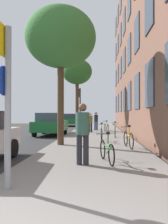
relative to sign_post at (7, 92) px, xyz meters
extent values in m
plane|color=#332D28|center=(-1.95, 12.30, -1.93)|extent=(41.80, 41.80, 0.00)
cube|color=#2D2D30|center=(-4.05, 12.30, -1.92)|extent=(7.00, 38.00, 0.01)
cube|color=gray|center=(1.55, 12.30, -1.87)|extent=(4.20, 38.00, 0.12)
cube|color=brown|center=(4.15, 11.80, 5.10)|extent=(0.50, 27.00, 14.05)
cube|color=#2D3847|center=(3.87, 5.55, 0.87)|extent=(0.06, 1.59, 1.95)
cube|color=#2D3847|center=(3.87, 8.67, 0.87)|extent=(0.06, 1.59, 1.95)
cube|color=#2D3847|center=(3.87, 11.80, 0.87)|extent=(0.06, 1.59, 1.95)
cube|color=#2D3847|center=(3.87, 14.92, 0.87)|extent=(0.06, 1.59, 1.95)
cube|color=#2D3847|center=(3.87, 18.05, 0.87)|extent=(0.06, 1.59, 1.95)
cube|color=#2D3847|center=(3.87, 21.17, 0.87)|extent=(0.06, 1.59, 1.95)
cube|color=#2D3847|center=(3.87, 24.30, 0.87)|extent=(0.06, 1.59, 1.95)
cube|color=#2D3847|center=(3.87, 5.55, 4.13)|extent=(0.06, 1.59, 1.95)
cube|color=#2D3847|center=(3.87, 8.67, 4.13)|extent=(0.06, 1.59, 1.95)
cube|color=#2D3847|center=(3.87, 11.80, 4.13)|extent=(0.06, 1.59, 1.95)
cube|color=#2D3847|center=(3.87, 14.92, 4.13)|extent=(0.06, 1.59, 1.95)
cube|color=#2D3847|center=(3.87, 18.05, 4.13)|extent=(0.06, 1.59, 1.95)
cube|color=#2D3847|center=(3.87, 21.17, 4.13)|extent=(0.06, 1.59, 1.95)
cube|color=#2D3847|center=(3.87, 24.30, 4.13)|extent=(0.06, 1.59, 1.95)
cube|color=#2D3847|center=(3.87, 11.80, 7.39)|extent=(0.06, 1.59, 1.95)
cube|color=#2D3847|center=(3.87, 14.92, 7.39)|extent=(0.06, 1.59, 1.95)
cube|color=#2D3847|center=(3.87, 18.05, 7.39)|extent=(0.06, 1.59, 1.95)
cube|color=#2D3847|center=(3.87, 21.17, 7.39)|extent=(0.06, 1.59, 1.95)
cube|color=#2D3847|center=(3.87, 24.30, 7.39)|extent=(0.06, 1.59, 1.95)
cube|color=#2D3847|center=(3.87, 18.05, 10.65)|extent=(0.06, 1.59, 1.95)
cube|color=#2D3847|center=(3.87, 21.17, 10.65)|extent=(0.06, 1.59, 1.95)
cube|color=#2D3847|center=(3.87, 24.30, 10.65)|extent=(0.06, 1.59, 1.95)
cylinder|color=gray|center=(0.03, 0.00, -0.28)|extent=(0.12, 0.12, 3.05)
cube|color=yellow|center=(-0.05, 0.00, 0.97)|extent=(0.03, 0.60, 0.60)
cylinder|color=#14339E|center=(-0.05, 0.00, 0.22)|extent=(0.03, 0.56, 0.56)
cylinder|color=black|center=(-0.03, 16.94, 0.14)|extent=(0.12, 0.12, 3.89)
cube|color=black|center=(-0.21, 16.94, 1.63)|extent=(0.20, 0.24, 0.80)
sphere|color=#4B0707|center=(-0.32, 16.94, 1.89)|extent=(0.16, 0.16, 0.16)
sphere|color=#523707|center=(-0.32, 16.94, 1.63)|extent=(0.16, 0.16, 0.16)
sphere|color=green|center=(-0.32, 16.94, 1.37)|extent=(0.16, 0.16, 0.16)
cylinder|color=#4C3823|center=(-0.04, 6.18, 0.18)|extent=(0.30, 0.30, 3.98)
ellipsoid|color=#387533|center=(-0.04, 6.18, 3.15)|extent=(3.28, 3.28, 2.79)
cylinder|color=#4C3823|center=(-0.24, 16.14, 0.44)|extent=(0.30, 0.30, 4.49)
ellipsoid|color=#2D6628|center=(-0.24, 16.14, 3.50)|extent=(2.71, 2.71, 2.30)
torus|color=black|center=(1.85, 2.96, -1.51)|extent=(0.17, 0.60, 0.60)
torus|color=black|center=(2.07, 1.96, -1.51)|extent=(0.17, 0.60, 0.60)
cylinder|color=#267233|center=(1.96, 2.46, -1.34)|extent=(0.23, 0.86, 0.04)
cylinder|color=#267233|center=(2.01, 2.21, -1.42)|extent=(0.15, 0.52, 0.28)
cylinder|color=#267233|center=(1.99, 2.31, -1.11)|extent=(0.04, 0.04, 0.28)
cube|color=black|center=(1.99, 2.31, -0.95)|extent=(0.10, 0.24, 0.06)
cylinder|color=#4C4C4C|center=(1.85, 2.96, -1.03)|extent=(0.42, 0.12, 0.03)
torus|color=black|center=(2.91, 5.91, -1.48)|extent=(0.11, 0.66, 0.66)
torus|color=black|center=(3.02, 4.91, -1.48)|extent=(0.11, 0.66, 0.66)
cylinder|color=#C68C19|center=(2.97, 5.41, -1.30)|extent=(0.13, 0.86, 0.04)
cylinder|color=#C68C19|center=(2.99, 5.16, -1.38)|extent=(0.10, 0.52, 0.28)
cylinder|color=#C68C19|center=(2.98, 5.26, -1.05)|extent=(0.04, 0.04, 0.28)
cube|color=black|center=(2.98, 5.26, -0.89)|extent=(0.10, 0.24, 0.06)
cylinder|color=#4C4C4C|center=(2.91, 5.91, -0.97)|extent=(0.42, 0.07, 0.03)
torus|color=black|center=(1.86, 8.14, -1.46)|extent=(0.05, 0.69, 0.69)
torus|color=black|center=(1.88, 7.04, -1.46)|extent=(0.05, 0.69, 0.69)
cylinder|color=#99999E|center=(1.87, 7.59, -1.28)|extent=(0.06, 0.93, 0.04)
cylinder|color=#99999E|center=(1.87, 7.32, -1.36)|extent=(0.05, 0.56, 0.30)
cylinder|color=#99999E|center=(1.87, 7.43, -1.02)|extent=(0.04, 0.04, 0.28)
cube|color=black|center=(1.87, 7.43, -0.86)|extent=(0.10, 0.24, 0.06)
cylinder|color=#4C4C4C|center=(1.86, 8.14, -0.94)|extent=(0.42, 0.04, 0.03)
torus|color=black|center=(2.76, 10.28, -1.47)|extent=(0.08, 0.68, 0.68)
torus|color=black|center=(2.70, 9.33, -1.47)|extent=(0.08, 0.68, 0.68)
cylinder|color=#99999E|center=(2.73, 9.80, -1.28)|extent=(0.10, 0.81, 0.04)
cylinder|color=#99999E|center=(2.71, 9.57, -1.37)|extent=(0.07, 0.49, 0.27)
cylinder|color=#99999E|center=(2.72, 9.66, -1.03)|extent=(0.04, 0.04, 0.28)
cube|color=black|center=(2.72, 9.66, -0.87)|extent=(0.10, 0.24, 0.06)
cylinder|color=#4C4C4C|center=(2.76, 10.28, -0.95)|extent=(0.42, 0.06, 0.03)
torus|color=black|center=(2.24, 14.35, -1.48)|extent=(0.16, 0.65, 0.65)
torus|color=black|center=(2.42, 13.34, -1.48)|extent=(0.16, 0.65, 0.65)
cylinder|color=#267233|center=(2.33, 13.84, -1.30)|extent=(0.20, 0.87, 0.04)
cylinder|color=#267233|center=(2.38, 13.59, -1.39)|extent=(0.14, 0.53, 0.28)
cylinder|color=#267233|center=(2.36, 13.69, -1.06)|extent=(0.04, 0.04, 0.28)
cube|color=black|center=(2.36, 13.69, -0.90)|extent=(0.10, 0.24, 0.06)
cylinder|color=#4C4C4C|center=(2.24, 14.35, -0.98)|extent=(0.42, 0.10, 0.03)
cylinder|color=#26262D|center=(1.19, 2.10, -1.39)|extent=(0.16, 0.16, 0.83)
cylinder|color=#26262D|center=(1.38, 2.10, -1.39)|extent=(0.16, 0.16, 0.83)
cylinder|color=#33594C|center=(1.28, 2.10, -0.67)|extent=(0.54, 0.54, 0.62)
sphere|color=brown|center=(1.28, 2.10, -0.22)|extent=(0.22, 0.22, 0.22)
cylinder|color=#26262D|center=(0.98, 13.45, -1.44)|extent=(0.14, 0.14, 0.75)
cylinder|color=#26262D|center=(1.15, 13.45, -1.44)|extent=(0.14, 0.14, 0.75)
cylinder|color=olive|center=(1.06, 13.45, -0.78)|extent=(0.48, 0.48, 0.56)
sphere|color=tan|center=(1.06, 13.45, -0.38)|extent=(0.20, 0.20, 0.20)
cylinder|color=navy|center=(1.38, 16.15, -1.41)|extent=(0.15, 0.15, 0.79)
cylinder|color=navy|center=(1.56, 16.15, -1.41)|extent=(0.15, 0.15, 0.79)
cylinder|color=#26262D|center=(1.47, 16.15, -0.72)|extent=(0.51, 0.51, 0.59)
sphere|color=#936B4C|center=(1.47, 16.15, -0.30)|extent=(0.21, 0.21, 0.21)
cylinder|color=black|center=(-1.29, 3.56, -1.60)|extent=(0.22, 0.64, 0.64)
cube|color=#19662D|center=(-1.76, 12.02, -1.25)|extent=(1.99, 4.01, 0.70)
cube|color=#384756|center=(-1.76, 11.83, -0.60)|extent=(1.64, 2.26, 0.60)
cylinder|color=black|center=(-2.61, 13.29, -1.60)|extent=(0.22, 0.64, 0.64)
cylinder|color=black|center=(-0.90, 13.29, -1.60)|extent=(0.22, 0.64, 0.64)
cylinder|color=black|center=(-2.61, 10.76, -1.60)|extent=(0.22, 0.64, 0.64)
cylinder|color=black|center=(-0.90, 10.76, -1.60)|extent=(0.22, 0.64, 0.64)
cube|color=#19662D|center=(-1.88, 25.24, -1.25)|extent=(2.08, 4.49, 0.70)
cube|color=#2D3847|center=(-1.88, 25.02, -0.60)|extent=(1.69, 2.54, 0.60)
cylinder|color=black|center=(-2.75, 26.65, -1.60)|extent=(0.22, 0.64, 0.64)
cylinder|color=black|center=(-1.02, 26.65, -1.60)|extent=(0.22, 0.64, 0.64)
cylinder|color=black|center=(-2.75, 23.82, -1.60)|extent=(0.22, 0.64, 0.64)
cylinder|color=black|center=(-1.02, 23.82, -1.60)|extent=(0.22, 0.64, 0.64)
camera|label=1|loc=(1.73, -4.10, -0.42)|focal=35.94mm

